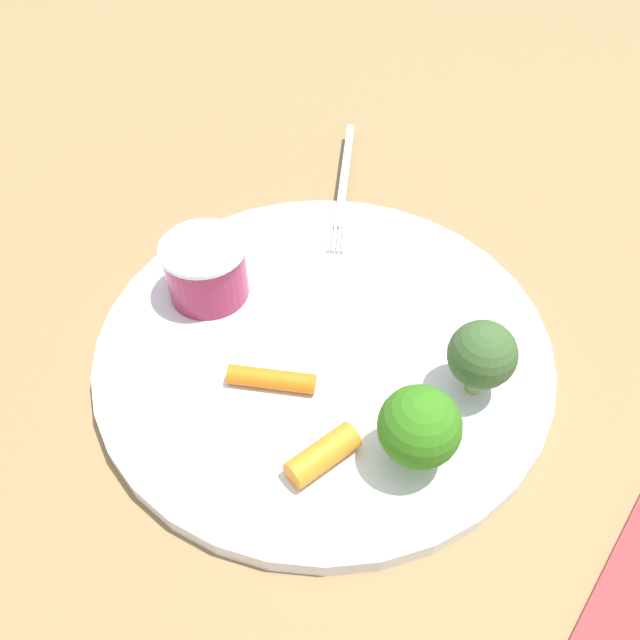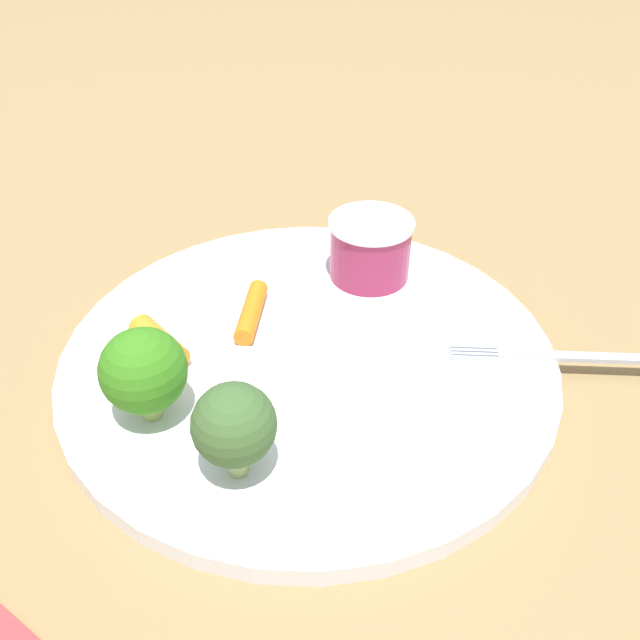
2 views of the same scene
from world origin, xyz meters
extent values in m
plane|color=olive|center=(0.00, 0.00, 0.00)|extent=(2.40, 2.40, 0.00)
cylinder|color=white|center=(0.00, 0.00, 0.01)|extent=(0.30, 0.30, 0.01)
cylinder|color=#8F2346|center=(0.01, -0.09, 0.03)|extent=(0.05, 0.05, 0.04)
cylinder|color=silver|center=(0.01, -0.09, 0.05)|extent=(0.06, 0.06, 0.00)
cylinder|color=#95AB60|center=(-0.02, 0.10, 0.02)|extent=(0.01, 0.01, 0.02)
sphere|color=#38592C|center=(-0.02, 0.10, 0.05)|extent=(0.04, 0.04, 0.04)
cylinder|color=#99B458|center=(0.04, 0.09, 0.02)|extent=(0.01, 0.01, 0.02)
sphere|color=#327419|center=(0.04, 0.09, 0.04)|extent=(0.05, 0.05, 0.05)
cylinder|color=orange|center=(0.05, -0.01, 0.02)|extent=(0.03, 0.05, 0.01)
cylinder|color=orange|center=(0.07, 0.05, 0.02)|extent=(0.05, 0.03, 0.02)
cube|color=#ADB4C6|center=(-0.16, -0.09, 0.01)|extent=(0.13, 0.07, 0.00)
cube|color=#ADB4C6|center=(-0.09, -0.04, 0.01)|extent=(0.03, 0.02, 0.00)
cube|color=#ADB4C6|center=(-0.09, -0.04, 0.01)|extent=(0.03, 0.02, 0.00)
cube|color=#ADB4C6|center=(-0.09, -0.05, 0.01)|extent=(0.03, 0.02, 0.00)
cube|color=#ADB4C6|center=(-0.09, -0.05, 0.01)|extent=(0.03, 0.02, 0.00)
camera|label=1|loc=(0.23, 0.15, 0.34)|focal=36.93mm
camera|label=2|loc=(-0.17, 0.26, 0.27)|focal=37.90mm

